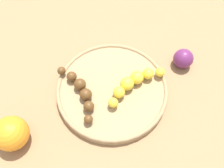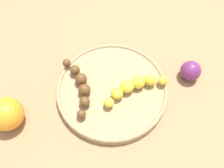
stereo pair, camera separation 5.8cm
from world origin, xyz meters
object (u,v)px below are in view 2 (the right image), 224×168
(fruit_bowl, at_px, (112,89))
(orange_fruit, at_px, (7,114))
(banana_yellow, at_px, (134,86))
(banana_overripe, at_px, (80,85))
(plum_purple, at_px, (191,71))

(fruit_bowl, bearing_deg, orange_fruit, -63.49)
(banana_yellow, xyz_separation_m, orange_fruit, (0.11, -0.27, 0.00))
(banana_overripe, xyz_separation_m, banana_yellow, (-0.01, 0.13, 0.00))
(fruit_bowl, height_order, banana_overripe, banana_overripe)
(plum_purple, bearing_deg, fruit_bowl, -68.84)
(plum_purple, distance_m, orange_fruit, 0.45)
(fruit_bowl, relative_size, banana_yellow, 1.92)
(banana_yellow, height_order, plum_purple, same)
(fruit_bowl, height_order, banana_yellow, banana_yellow)
(banana_yellow, bearing_deg, orange_fruit, 79.65)
(fruit_bowl, height_order, plum_purple, plum_purple)
(fruit_bowl, bearing_deg, banana_yellow, 93.26)
(banana_yellow, bearing_deg, fruit_bowl, 60.40)
(fruit_bowl, distance_m, banana_overripe, 0.08)
(banana_overripe, bearing_deg, plum_purple, -8.79)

